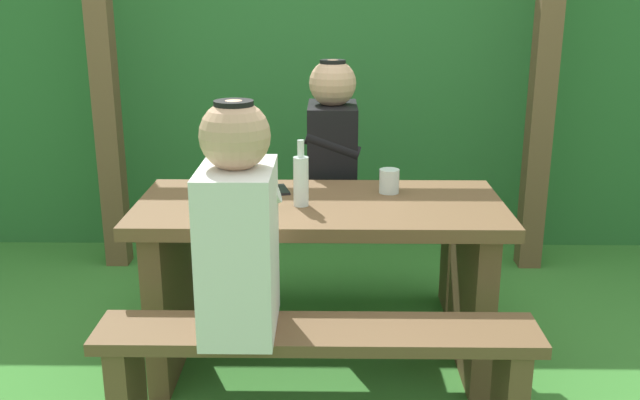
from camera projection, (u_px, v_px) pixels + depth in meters
ground_plane at (320, 365)px, 2.92m from camera, size 12.00×12.00×0.00m
hedge_backdrop at (324, 81)px, 4.46m from camera, size 6.40×0.92×1.83m
pergola_post_left at (105, 90)px, 3.72m from camera, size 0.12×0.12×1.93m
pergola_post_right at (542, 91)px, 3.69m from camera, size 0.12×0.12×1.93m
picnic_table at (320, 256)px, 2.78m from camera, size 1.40×0.64×0.70m
bench_near at (318, 366)px, 2.27m from camera, size 1.40×0.24×0.46m
bench_far at (322, 241)px, 3.37m from camera, size 1.40×0.24×0.46m
person_white_shirt at (238, 228)px, 2.14m from camera, size 0.25×0.35×0.72m
person_black_coat at (332, 146)px, 3.23m from camera, size 0.25×0.35×0.72m
drinking_glass at (389, 181)px, 2.82m from camera, size 0.08×0.08×0.10m
bottle_left at (229, 178)px, 2.71m from camera, size 0.06×0.06×0.22m
bottle_right at (301, 179)px, 2.64m from camera, size 0.06×0.06×0.25m
cell_phone at (279, 190)px, 2.85m from camera, size 0.10×0.15×0.01m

